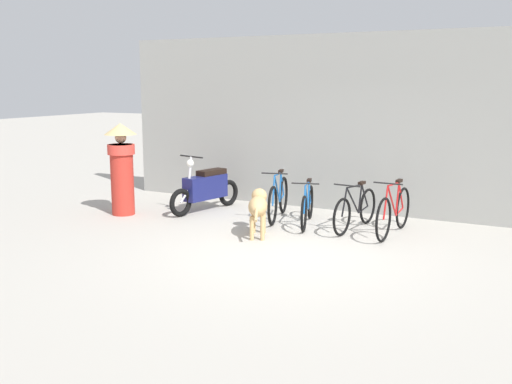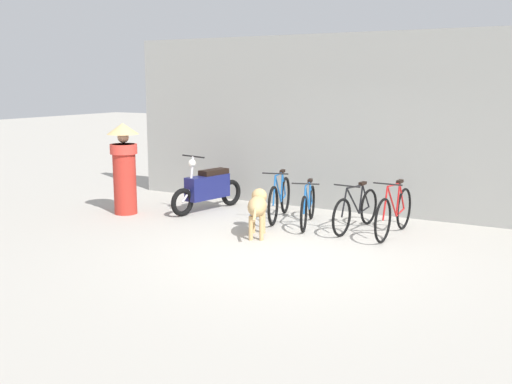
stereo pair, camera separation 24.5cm
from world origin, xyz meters
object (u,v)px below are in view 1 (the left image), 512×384
object	(u,v)px
bicycle_1	(307,206)
motorcycle	(205,188)
bicycle_3	(394,212)
bicycle_0	(278,199)
bicycle_2	(355,210)
stray_dog	(258,206)
person_in_robes	(122,165)

from	to	relation	value
bicycle_1	motorcycle	xyz separation A→B (m)	(-2.16, 0.17, 0.11)
motorcycle	bicycle_3	bearing A→B (deg)	100.21
bicycle_0	bicycle_2	size ratio (longest dim) A/B	1.02
stray_dog	person_in_robes	size ratio (longest dim) A/B	0.70
bicycle_0	stray_dog	size ratio (longest dim) A/B	1.41
bicycle_3	person_in_robes	bearing A→B (deg)	-77.91
bicycle_0	bicycle_2	xyz separation A→B (m)	(1.48, -0.12, -0.03)
bicycle_1	motorcycle	bearing A→B (deg)	-110.50
bicycle_2	motorcycle	world-z (taller)	motorcycle
bicycle_2	motorcycle	bearing A→B (deg)	-85.43
bicycle_2	person_in_robes	distance (m)	4.33
stray_dog	person_in_robes	distance (m)	2.98
bicycle_0	motorcycle	world-z (taller)	motorcycle
motorcycle	person_in_robes	size ratio (longest dim) A/B	1.05
bicycle_1	bicycle_2	size ratio (longest dim) A/B	0.96
bicycle_1	stray_dog	size ratio (longest dim) A/B	1.33
bicycle_3	person_in_robes	xyz separation A→B (m)	(-4.86, -0.80, 0.56)
motorcycle	bicycle_0	bearing A→B (deg)	103.64
bicycle_3	stray_dog	xyz separation A→B (m)	(-1.92, -1.03, 0.11)
motorcycle	person_in_robes	distance (m)	1.62
motorcycle	stray_dog	xyz separation A→B (m)	(1.73, -1.19, 0.05)
bicycle_0	person_in_robes	distance (m)	2.95
bicycle_1	stray_dog	distance (m)	1.12
bicycle_1	bicycle_3	bearing A→B (deg)	74.54
bicycle_0	person_in_robes	bearing A→B (deg)	-84.26
bicycle_0	bicycle_3	world-z (taller)	bicycle_3
bicycle_3	bicycle_0	bearing A→B (deg)	-92.15
bicycle_3	stray_dog	world-z (taller)	bicycle_3
bicycle_1	person_in_robes	bearing A→B (deg)	-92.85
person_in_robes	stray_dog	bearing A→B (deg)	-161.41
bicycle_1	bicycle_3	distance (m)	1.49
bicycle_0	bicycle_1	xyz separation A→B (m)	(0.64, -0.20, -0.04)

